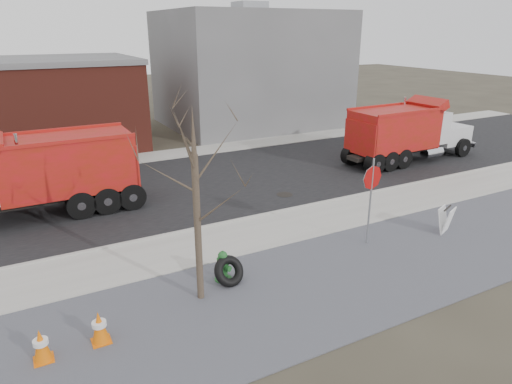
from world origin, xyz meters
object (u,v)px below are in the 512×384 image
dump_truck_red_a (407,131)px  dump_truck_red_b (39,172)px  sandwich_board (446,220)px  fire_hydrant (223,267)px  stop_sign (371,187)px  truck_tire (229,271)px

dump_truck_red_a → dump_truck_red_b: bearing=175.3°
sandwich_board → dump_truck_red_a: 9.51m
fire_hydrant → stop_sign: stop_sign is taller
truck_tire → sandwich_board: sandwich_board is taller
fire_hydrant → stop_sign: bearing=-24.7°
stop_sign → sandwich_board: (2.99, -0.65, -1.51)m
fire_hydrant → truck_tire: bearing=-95.9°
dump_truck_red_b → stop_sign: bearing=139.9°
truck_tire → dump_truck_red_b: 9.07m
dump_truck_red_a → dump_truck_red_b: dump_truck_red_b is taller
sandwich_board → fire_hydrant: bearing=152.3°
fire_hydrant → dump_truck_red_b: (-4.09, 7.70, 1.32)m
truck_tire → stop_sign: (5.17, 0.13, 1.62)m
truck_tire → dump_truck_red_a: bearing=27.0°
fire_hydrant → truck_tire: fire_hydrant is taller
fire_hydrant → dump_truck_red_a: (13.90, 6.79, 1.25)m
truck_tire → stop_sign: stop_sign is taller
dump_truck_red_b → sandwich_board: bearing=145.4°
fire_hydrant → sandwich_board: 8.27m
truck_tire → stop_sign: bearing=1.5°
dump_truck_red_a → dump_truck_red_b: 18.01m
stop_sign → dump_truck_red_b: size_ratio=0.37×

